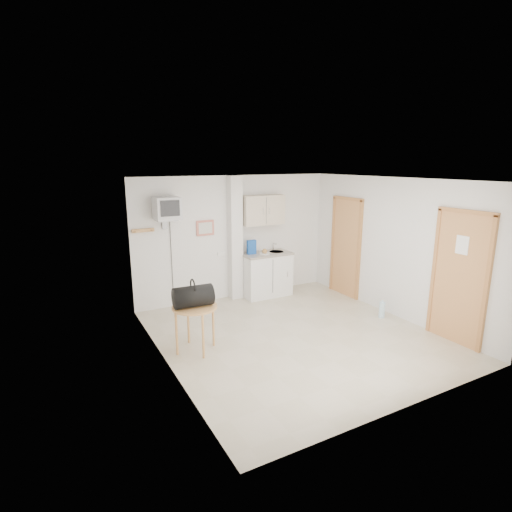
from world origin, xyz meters
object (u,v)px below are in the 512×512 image
crt_television (167,209)px  water_bottle (382,310)px  round_table (195,312)px  duffel_bag (193,296)px

crt_television → water_bottle: 4.29m
round_table → water_bottle: (3.42, -0.38, -0.47)m
crt_television → round_table: crt_television is taller
round_table → crt_television: bearing=84.9°
duffel_bag → water_bottle: size_ratio=1.80×
round_table → duffel_bag: duffel_bag is taller
round_table → water_bottle: round_table is taller
crt_television → water_bottle: (3.26, -2.13, -1.79)m
crt_television → duffel_bag: crt_television is taller
duffel_bag → water_bottle: 3.53m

